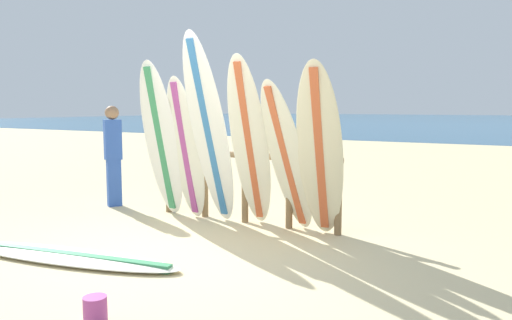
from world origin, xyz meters
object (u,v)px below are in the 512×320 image
Objects in this scene: surfboard_lying_on_sand at (66,256)px; sand_bucket at (95,309)px; surfboard_leaning_center at (250,145)px; surfboard_rack at (245,175)px; surfboard_leaning_far_left at (161,140)px; surfboard_leaning_center_right at (287,158)px; beachgoer_standing at (113,151)px; surfboard_leaning_right at (320,152)px; surfboard_leaning_center_left at (209,132)px; surfboard_leaning_left at (186,149)px.

sand_bucket is (1.43, -0.89, 0.06)m from surfboard_lying_on_sand.
sand_bucket is (0.39, -2.87, -1.00)m from surfboard_leaning_center.
surfboard_rack is at bearing 129.65° from surfboard_leaning_center.
surfboard_leaning_center_right is at bearing 1.10° from surfboard_leaning_far_left.
surfboard_leaning_right is at bearing -3.73° from beachgoer_standing.
sand_bucket is (0.95, -2.78, -1.15)m from surfboard_leaning_center_left.
sand_bucket is at bearing -57.32° from surfboard_leaning_far_left.
surfboard_leaning_center is 0.52m from surfboard_leaning_center_right.
surfboard_leaning_far_left is at bearing 122.68° from sand_bucket.
surfboard_leaning_center_right is at bearing 53.23° from surfboard_lying_on_sand.
surfboard_rack is at bearing 14.77° from surfboard_leaning_far_left.
surfboard_leaning_left reaches higher than sand_bucket.
sand_bucket is at bearing -31.83° from surfboard_lying_on_sand.
surfboard_rack is 0.87m from surfboard_leaning_center_right.
surfboard_leaning_center is at bearing -50.35° from surfboard_rack.
surfboard_lying_on_sand is 1.68m from sand_bucket.
beachgoer_standing reaches higher than surfboard_lying_on_sand.
surfboard_leaning_left is at bearing 4.49° from surfboard_leaning_far_left.
surfboard_leaning_left is (-0.78, -0.28, 0.35)m from surfboard_rack.
sand_bucket is (1.45, -2.92, -0.89)m from surfboard_leaning_left.
surfboard_rack is 1.33m from surfboard_leaning_right.
sand_bucket reaches higher than surfboard_lying_on_sand.
surfboard_rack is at bearing 56.92° from surfboard_leaning_center_left.
surfboard_rack reaches higher than surfboard_lying_on_sand.
surfboard_leaning_left is at bearing 116.32° from sand_bucket.
sand_bucket is (1.85, -2.89, -1.00)m from surfboard_leaning_far_left.
surfboard_leaning_far_left is 0.92m from surfboard_leaning_center_left.
surfboard_rack is at bearing 164.89° from surfboard_leaning_right.
surfboard_leaning_left is 3.38m from sand_bucket.
surfboard_lying_on_sand is (-1.04, -1.98, -1.06)m from surfboard_leaning_center.
sand_bucket is (-0.55, -2.87, -0.95)m from surfboard_leaning_right.
sand_bucket is at bearing -45.71° from beachgoer_standing.
surfboard_leaning_center is at bearing -172.74° from surfboard_leaning_center_right.
surfboard_leaning_center_right is (0.77, -0.27, 0.30)m from surfboard_rack.
surfboard_rack is 0.63m from surfboard_leaning_center.
surfboard_rack is 1.40× the size of surfboard_leaning_left.
beachgoer_standing is (-2.36, -0.10, 0.23)m from surfboard_rack.
surfboard_leaning_left is 0.95× the size of surfboard_leaning_right.
surfboard_leaning_center_right is 1.20× the size of beachgoer_standing.
surfboard_leaning_left reaches higher than surfboard_rack.
surfboard_leaning_center_right is at bearing 8.26° from surfboard_leaning_center_left.
surfboard_leaning_left is 1.25× the size of beachgoer_standing.
surfboard_leaning_left is at bearing 178.58° from surfboard_leaning_right.
surfboard_leaning_center_left reaches higher than surfboard_lying_on_sand.
surfboard_leaning_left is 2.25m from surfboard_lying_on_sand.
surfboard_rack is at bearing 71.92° from surfboard_lying_on_sand.
surfboard_leaning_center_left is at bearing 75.79° from surfboard_lying_on_sand.
surfboard_lying_on_sand is at bearing -134.84° from surfboard_leaning_right.
surfboard_leaning_center_right reaches higher than surfboard_rack.
surfboard_leaning_right is 1.32× the size of beachgoer_standing.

